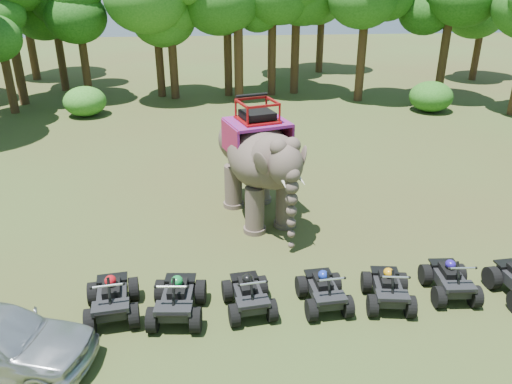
% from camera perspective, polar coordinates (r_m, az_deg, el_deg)
% --- Properties ---
extents(ground, '(110.00, 110.00, 0.00)m').
position_cam_1_polar(ground, '(14.77, 0.43, -8.66)').
color(ground, '#47381E').
rests_on(ground, ground).
extents(elephant, '(3.53, 5.42, 4.20)m').
position_cam_1_polar(elephant, '(16.87, 0.27, 3.69)').
color(elephant, '#4E4139').
rests_on(elephant, ground).
extents(atv_0, '(1.49, 1.90, 1.29)m').
position_cam_1_polar(atv_0, '(13.13, -16.20, -11.04)').
color(atv_0, black).
rests_on(atv_0, ground).
extents(atv_1, '(1.45, 1.88, 1.31)m').
position_cam_1_polar(atv_1, '(12.75, -9.04, -11.42)').
color(atv_1, black).
rests_on(atv_1, ground).
extents(atv_2, '(1.36, 1.74, 1.19)m').
position_cam_1_polar(atv_2, '(12.83, -0.85, -11.14)').
color(atv_2, black).
rests_on(atv_2, ground).
extents(atv_3, '(1.27, 1.66, 1.17)m').
position_cam_1_polar(atv_3, '(13.10, 7.80, -10.60)').
color(atv_3, black).
rests_on(atv_3, ground).
extents(atv_4, '(1.38, 1.75, 1.19)m').
position_cam_1_polar(atv_4, '(13.49, 14.92, -10.10)').
color(atv_4, black).
rests_on(atv_4, ground).
extents(atv_5, '(1.26, 1.67, 1.19)m').
position_cam_1_polar(atv_5, '(14.34, 21.39, -8.84)').
color(atv_5, black).
rests_on(atv_5, ground).
extents(tree_0, '(5.43, 5.43, 7.75)m').
position_cam_1_polar(tree_0, '(34.39, -3.28, 17.28)').
color(tree_0, '#195114').
rests_on(tree_0, ground).
extents(tree_1, '(6.30, 6.30, 9.00)m').
position_cam_1_polar(tree_1, '(35.09, 4.58, 18.41)').
color(tree_1, '#195114').
rests_on(tree_1, ground).
extents(tree_2, '(5.96, 5.96, 8.51)m').
position_cam_1_polar(tree_2, '(33.57, 12.16, 17.29)').
color(tree_2, '#195114').
rests_on(tree_2, ground).
extents(tree_3, '(5.60, 5.60, 8.00)m').
position_cam_1_polar(tree_3, '(35.25, 20.91, 16.19)').
color(tree_3, '#195114').
rests_on(tree_3, ground).
extents(tree_25, '(4.73, 4.73, 6.75)m').
position_cam_1_polar(tree_25, '(33.27, -26.85, 13.72)').
color(tree_25, '#195114').
rests_on(tree_25, ground).
extents(tree_26, '(4.83, 4.83, 6.90)m').
position_cam_1_polar(tree_26, '(34.74, -19.19, 15.41)').
color(tree_26, '#195114').
rests_on(tree_26, ground).
extents(tree_27, '(5.37, 5.37, 7.67)m').
position_cam_1_polar(tree_27, '(34.71, -11.16, 16.89)').
color(tree_27, '#195114').
rests_on(tree_27, ground).
extents(tree_28, '(6.52, 6.52, 9.31)m').
position_cam_1_polar(tree_28, '(32.78, -2.05, 18.34)').
color(tree_28, '#195114').
rests_on(tree_28, ground).
extents(tree_29, '(6.25, 6.25, 8.92)m').
position_cam_1_polar(tree_29, '(43.02, 7.50, 19.31)').
color(tree_29, '#195114').
rests_on(tree_29, ground).
extents(tree_30, '(5.83, 5.83, 8.32)m').
position_cam_1_polar(tree_30, '(33.94, -9.65, 17.39)').
color(tree_30, '#195114').
rests_on(tree_30, ground).
extents(tree_31, '(5.24, 5.24, 7.48)m').
position_cam_1_polar(tree_31, '(43.03, 24.29, 16.52)').
color(tree_31, '#195114').
rests_on(tree_31, ground).
extents(tree_32, '(6.17, 6.17, 8.81)m').
position_cam_1_polar(tree_32, '(35.22, -26.17, 16.01)').
color(tree_32, '#195114').
rests_on(tree_32, ground).
extents(tree_33, '(6.26, 6.26, 8.94)m').
position_cam_1_polar(tree_33, '(39.98, 1.81, 19.13)').
color(tree_33, '#195114').
rests_on(tree_33, ground).
extents(tree_34, '(7.03, 7.03, 10.04)m').
position_cam_1_polar(tree_34, '(43.11, -24.87, 18.17)').
color(tree_34, '#195114').
rests_on(tree_34, ground).
extents(tree_36, '(5.30, 5.30, 7.56)m').
position_cam_1_polar(tree_36, '(34.53, 1.87, 17.18)').
color(tree_36, '#195114').
rests_on(tree_36, ground).
extents(tree_37, '(5.41, 5.41, 7.72)m').
position_cam_1_polar(tree_37, '(38.43, -21.76, 16.41)').
color(tree_37, '#195114').
rests_on(tree_37, ground).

